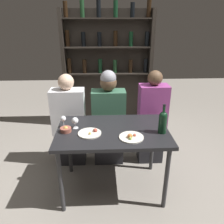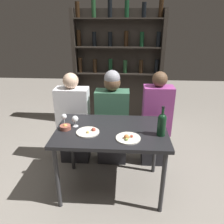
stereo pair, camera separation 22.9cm
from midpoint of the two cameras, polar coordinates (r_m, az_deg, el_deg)
The scene contains 12 objects.
ground_plane at distance 2.69m, azimuth 2.43°, elevation -19.00°, with size 10.00×10.00×0.00m, color gray.
dining_table at distance 2.29m, azimuth 2.71°, elevation -6.34°, with size 1.15×0.75×0.75m.
wine_rack_wall at distance 3.83m, azimuth 3.32°, elevation 12.36°, with size 1.52×0.21×2.09m.
wine_bottle at distance 2.18m, azimuth 15.86°, elevation -2.99°, with size 0.08×0.08×0.30m.
wine_glass_0 at distance 2.34m, azimuth -9.71°, elevation -1.40°, with size 0.06×0.06×0.13m.
wine_glass_1 at distance 2.30m, azimuth -6.82°, elevation -1.96°, with size 0.07×0.07×0.12m.
food_plate_0 at distance 2.10m, azimuth 7.34°, elevation -6.81°, with size 0.24×0.24×0.05m.
food_plate_1 at distance 2.20m, azimuth -3.20°, elevation -5.25°, with size 0.23×0.23×0.04m.
snack_bowl at distance 2.28m, azimuth -9.29°, elevation -4.00°, with size 0.11×0.11×0.06m.
seated_person_left at distance 2.87m, azimuth -7.73°, elevation -2.64°, with size 0.41×0.22×1.21m.
seated_person_center at distance 2.80m, azimuth 2.38°, elevation -2.28°, with size 0.42×0.22×1.25m.
seated_person_right at distance 2.85m, azimuth 13.72°, elevation -2.80°, with size 0.36×0.22×1.25m.
Camera 2 is at (0.13, -2.00, 1.79)m, focal length 35.00 mm.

